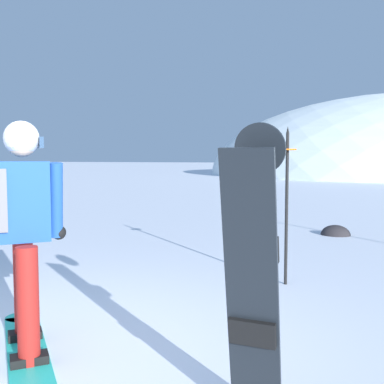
{
  "coord_description": "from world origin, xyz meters",
  "views": [
    {
      "loc": [
        2.35,
        -2.35,
        1.44
      ],
      "look_at": [
        -0.03,
        3.19,
        1.0
      ],
      "focal_mm": 42.69,
      "sensor_mm": 36.0,
      "label": 1
    }
  ],
  "objects": [
    {
      "name": "ground_plane",
      "position": [
        0.0,
        0.0,
        0.0
      ],
      "size": [
        300.0,
        300.0,
        0.0
      ],
      "primitive_type": "plane",
      "color": "white"
    },
    {
      "name": "rock_mid",
      "position": [
        1.48,
        6.55,
        0.0
      ],
      "size": [
        0.55,
        0.46,
        0.38
      ],
      "color": "#282628",
      "rests_on": "ground"
    },
    {
      "name": "spare_snowboard",
      "position": [
        1.71,
        -0.06,
        0.83
      ],
      "size": [
        0.28,
        0.31,
        1.64
      ],
      "color": "black",
      "rests_on": "ground"
    },
    {
      "name": "piste_marker_far",
      "position": [
        1.3,
        2.82,
        1.03
      ],
      "size": [
        0.2,
        0.2,
        1.81
      ],
      "color": "black",
      "rests_on": "ground"
    },
    {
      "name": "snowboarder_main",
      "position": [
        -0.1,
        0.17,
        0.92
      ],
      "size": [
        1.41,
        1.35,
        1.71
      ],
      "color": "#23B7A3",
      "rests_on": "ground"
    }
  ]
}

